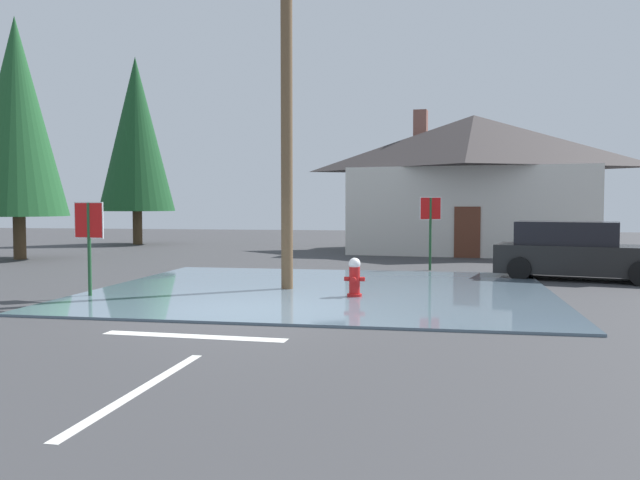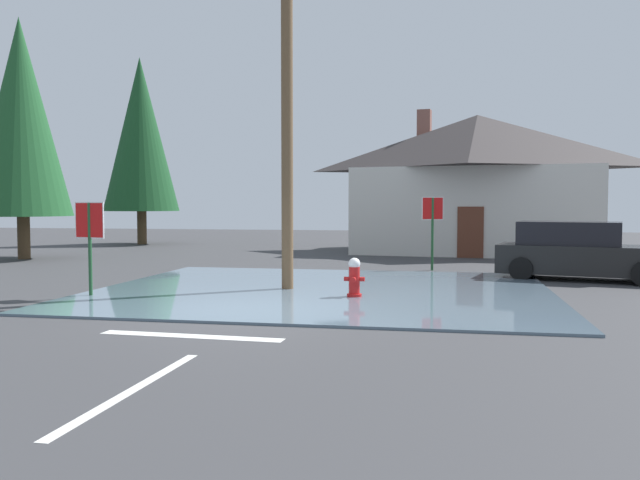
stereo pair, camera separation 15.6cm
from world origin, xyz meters
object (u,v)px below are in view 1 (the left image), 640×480
object	(u,v)px
pine_tree_tall_left	(136,135)
pine_tree_mid_left	(17,117)
utility_pole	(287,117)
house	(473,181)
fire_hydrant	(355,279)
stop_sign_far	(430,218)
parked_car	(576,252)
stop_sign_near	(89,230)

from	to	relation	value
pine_tree_tall_left	pine_tree_mid_left	size ratio (longest dim) A/B	1.06
utility_pole	pine_tree_mid_left	xyz separation A→B (m)	(-12.08, 7.07, 1.20)
utility_pole	house	bearing A→B (deg)	70.07
house	pine_tree_tall_left	bearing A→B (deg)	170.99
fire_hydrant	pine_tree_mid_left	world-z (taller)	pine_tree_mid_left
utility_pole	stop_sign_far	size ratio (longest dim) A/B	3.45
pine_tree_mid_left	parked_car	bearing A→B (deg)	-9.75
stop_sign_near	pine_tree_tall_left	bearing A→B (deg)	112.88
pine_tree_tall_left	stop_sign_far	bearing A→B (deg)	-35.85
utility_pole	stop_sign_far	bearing A→B (deg)	59.20
parked_car	pine_tree_mid_left	world-z (taller)	pine_tree_mid_left
stop_sign_near	parked_car	size ratio (longest dim) A/B	0.45
fire_hydrant	stop_sign_far	bearing A→B (deg)	76.72
utility_pole	pine_tree_mid_left	bearing A→B (deg)	149.64
house	pine_tree_tall_left	size ratio (longest dim) A/B	1.17
stop_sign_near	utility_pole	bearing A→B (deg)	25.76
fire_hydrant	pine_tree_mid_left	size ratio (longest dim) A/B	0.10
stop_sign_near	house	size ratio (longest dim) A/B	0.19
house	pine_tree_tall_left	distance (m)	17.34
pine_tree_tall_left	parked_car	bearing A→B (deg)	-33.76
stop_sign_near	stop_sign_far	bearing A→B (deg)	45.62
fire_hydrant	house	xyz separation A→B (m)	(3.27, 14.94, 2.64)
fire_hydrant	pine_tree_mid_left	xyz separation A→B (m)	(-13.85, 8.11, 4.93)
pine_tree_mid_left	stop_sign_far	bearing A→B (deg)	-5.48
fire_hydrant	pine_tree_mid_left	bearing A→B (deg)	149.65
stop_sign_far	parked_car	xyz separation A→B (m)	(4.02, -1.86, -0.88)
stop_sign_near	fire_hydrant	world-z (taller)	stop_sign_near
utility_pole	stop_sign_near	bearing A→B (deg)	-154.24
stop_sign_far	pine_tree_mid_left	world-z (taller)	pine_tree_mid_left
house	pine_tree_mid_left	world-z (taller)	pine_tree_mid_left
utility_pole	house	world-z (taller)	utility_pole
stop_sign_near	parked_car	xyz separation A→B (m)	(11.41, 5.69, -0.76)
parked_car	pine_tree_mid_left	xyz separation A→B (m)	(-19.43, 3.34, 4.60)
utility_pole	pine_tree_tall_left	size ratio (longest dim) A/B	0.82
fire_hydrant	pine_tree_tall_left	world-z (taller)	pine_tree_tall_left
fire_hydrant	parked_car	xyz separation A→B (m)	(5.58, 4.77, 0.32)
pine_tree_tall_left	fire_hydrant	bearing A→B (deg)	-52.24
parked_car	pine_tree_tall_left	xyz separation A→B (m)	(-19.24, 12.86, 4.94)
utility_pole	house	xyz separation A→B (m)	(5.04, 13.91, -1.09)
stop_sign_near	fire_hydrant	size ratio (longest dim) A/B	2.35
stop_sign_near	pine_tree_mid_left	xyz separation A→B (m)	(-8.02, 9.03, 3.85)
pine_tree_tall_left	pine_tree_mid_left	distance (m)	9.53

